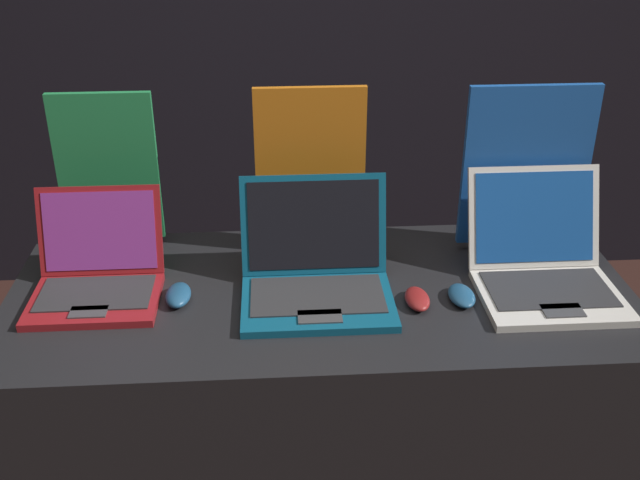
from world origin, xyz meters
name	(u,v)px	position (x,y,z in m)	size (l,w,h in m)	color
display_counter	(321,425)	(0.00, 0.37, 0.46)	(1.65, 0.73, 0.93)	black
laptop_front	(97,272)	(-0.58, 0.40, 0.99)	(0.33, 0.32, 0.25)	maroon
mouse_front	(178,295)	(-0.37, 0.34, 0.94)	(0.07, 0.12, 0.04)	navy
promo_stand_front	(109,175)	(-0.58, 0.67, 1.15)	(0.28, 0.07, 0.46)	black
laptop_middle	(316,272)	(-0.01, 0.35, 0.99)	(0.39, 0.35, 0.28)	#0F5170
mouse_middle	(417,299)	(0.24, 0.28, 0.94)	(0.06, 0.11, 0.03)	maroon
promo_stand_middle	(310,175)	(-0.01, 0.61, 1.16)	(0.31, 0.07, 0.48)	black
laptop_back	(544,265)	(0.59, 0.35, 0.99)	(0.36, 0.39, 0.28)	silver
mouse_back	(462,296)	(0.36, 0.29, 0.94)	(0.07, 0.12, 0.03)	navy
promo_stand_back	(525,173)	(0.59, 0.58, 1.16)	(0.36, 0.07, 0.49)	black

